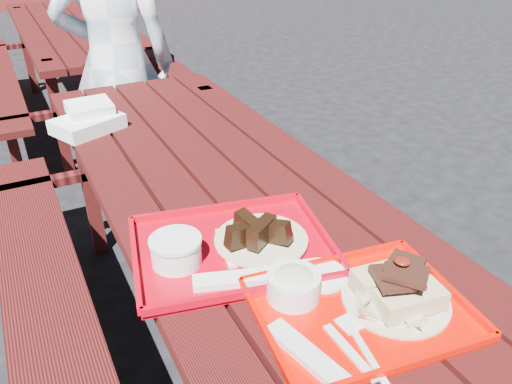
% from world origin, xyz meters
% --- Properties ---
extents(ground, '(60.00, 60.00, 0.00)m').
position_xyz_m(ground, '(0.00, 0.00, 0.00)').
color(ground, black).
rests_on(ground, ground).
extents(picnic_table_near, '(1.41, 2.40, 0.75)m').
position_xyz_m(picnic_table_near, '(-0.00, 0.00, 0.56)').
color(picnic_table_near, '#49100E').
rests_on(picnic_table_near, ground).
extents(picnic_table_far, '(1.41, 2.40, 0.75)m').
position_xyz_m(picnic_table_far, '(-0.00, 2.80, 0.56)').
color(picnic_table_far, '#49100E').
rests_on(picnic_table_far, ground).
extents(near_tray, '(0.47, 0.39, 0.14)m').
position_xyz_m(near_tray, '(0.01, -0.58, 0.78)').
color(near_tray, '#DE0B00').
rests_on(near_tray, picnic_table_near).
extents(far_tray, '(0.55, 0.46, 0.08)m').
position_xyz_m(far_tray, '(-0.14, -0.29, 0.77)').
color(far_tray, '#B50112').
rests_on(far_tray, picnic_table_near).
extents(white_cloth, '(0.29, 0.25, 0.10)m').
position_xyz_m(white_cloth, '(-0.29, 0.69, 0.79)').
color(white_cloth, white).
rests_on(white_cloth, picnic_table_near).
extents(person, '(0.68, 0.56, 1.60)m').
position_xyz_m(person, '(-0.01, 1.37, 0.80)').
color(person, '#A0C1DC').
rests_on(person, ground).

